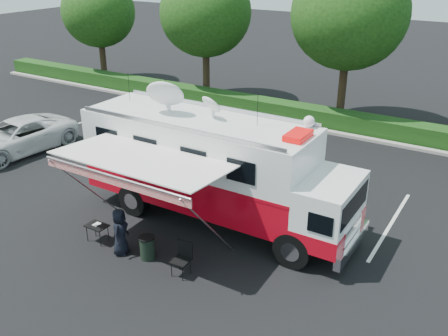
% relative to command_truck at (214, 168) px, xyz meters
% --- Properties ---
extents(ground_plane, '(120.00, 120.00, 0.00)m').
position_rel_command_truck_xyz_m(ground_plane, '(0.09, 0.00, -2.07)').
color(ground_plane, black).
rests_on(ground_plane, ground).
extents(back_border, '(60.00, 6.14, 8.87)m').
position_rel_command_truck_xyz_m(back_border, '(1.23, 12.90, 2.93)').
color(back_border, '#9E998E').
rests_on(back_border, ground_plane).
extents(stall_lines, '(24.12, 5.50, 0.01)m').
position_rel_command_truck_xyz_m(stall_lines, '(-0.41, 3.00, -2.06)').
color(stall_lines, silver).
rests_on(stall_lines, ground_plane).
extents(command_truck, '(10.06, 2.77, 4.83)m').
position_rel_command_truck_xyz_m(command_truck, '(0.00, 0.00, 0.00)').
color(command_truck, black).
rests_on(command_truck, ground_plane).
extents(awning, '(5.49, 2.82, 3.31)m').
position_rel_command_truck_xyz_m(awning, '(-0.90, -2.87, 1.05)').
color(awning, white).
rests_on(awning, ground_plane).
extents(white_suv, '(3.20, 5.98, 1.60)m').
position_rel_command_truck_xyz_m(white_suv, '(-11.64, 0.57, -2.07)').
color(white_suv, silver).
rests_on(white_suv, ground_plane).
extents(person, '(0.73, 0.90, 1.60)m').
position_rel_command_truck_xyz_m(person, '(-1.42, -3.41, -2.07)').
color(person, black).
rests_on(person, ground_plane).
extents(folding_table, '(0.74, 0.53, 0.63)m').
position_rel_command_truck_xyz_m(folding_table, '(-2.59, -3.30, -1.49)').
color(folding_table, black).
rests_on(folding_table, ground_plane).
extents(folding_chair, '(0.54, 0.57, 1.07)m').
position_rel_command_truck_xyz_m(folding_chair, '(0.94, -3.25, -1.43)').
color(folding_chair, black).
rests_on(folding_chair, ground_plane).
extents(trash_bin, '(0.52, 0.52, 0.78)m').
position_rel_command_truck_xyz_m(trash_bin, '(-0.51, -3.20, -1.67)').
color(trash_bin, black).
rests_on(trash_bin, ground_plane).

